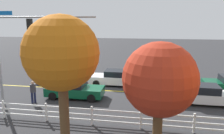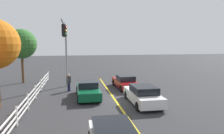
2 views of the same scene
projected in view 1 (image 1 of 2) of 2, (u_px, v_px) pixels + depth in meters
The scene contains 11 objects.
ground_plane at pixel (94, 90), 19.57m from camera, with size 120.00×120.00×0.00m, color #2D2D30.
lane_center_stripe at pixel (139, 92), 18.90m from camera, with size 28.00×0.16×0.01m, color gold.
signal_assembly at pixel (22, 40), 15.35m from camera, with size 7.48×0.37×6.73m.
car_0 at pixel (60, 76), 21.90m from camera, with size 4.69×2.03×1.37m.
car_2 at pixel (115, 78), 20.99m from camera, with size 4.71×2.00×1.46m.
car_3 at pixel (204, 94), 16.25m from camera, with size 4.83×1.94×1.44m.
car_4 at pixel (74, 89), 17.54m from camera, with size 4.58×1.97×1.41m.
pedestrian at pixel (33, 91), 16.31m from camera, with size 0.48×0.44×1.69m.
white_rail_fence at pixel (116, 117), 12.67m from camera, with size 26.10×0.10×1.15m.
tree_0 at pixel (160, 80), 9.58m from camera, with size 3.34×3.34×5.22m.
tree_1 at pixel (61, 54), 10.06m from camera, with size 3.55×3.55×6.39m.
Camera 1 is at (-4.80, 18.18, 6.05)m, focal length 35.06 mm.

